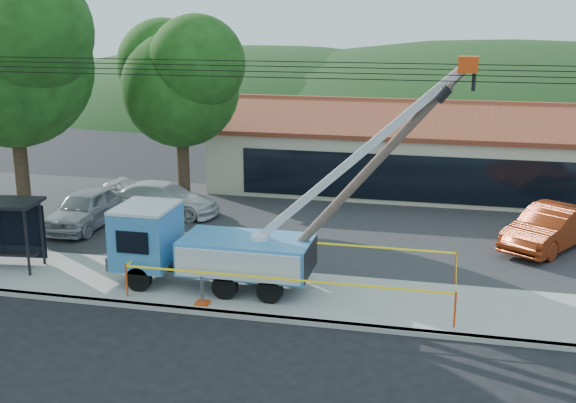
# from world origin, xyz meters

# --- Properties ---
(ground) EXTENTS (120.00, 120.00, 0.00)m
(ground) POSITION_xyz_m (0.00, 0.00, 0.00)
(ground) COLOR black
(ground) RESTS_ON ground
(curb) EXTENTS (60.00, 0.25, 0.15)m
(curb) POSITION_xyz_m (0.00, 2.10, 0.07)
(curb) COLOR #9B9891
(curb) RESTS_ON ground
(sidewalk) EXTENTS (60.00, 4.00, 0.15)m
(sidewalk) POSITION_xyz_m (0.00, 4.00, 0.07)
(sidewalk) COLOR #9B9891
(sidewalk) RESTS_ON ground
(parking_lot) EXTENTS (60.00, 12.00, 0.10)m
(parking_lot) POSITION_xyz_m (0.00, 12.00, 0.05)
(parking_lot) COLOR #28282B
(parking_lot) RESTS_ON ground
(strip_mall) EXTENTS (22.50, 8.53, 4.67)m
(strip_mall) POSITION_xyz_m (4.00, 19.98, 1.88)
(strip_mall) COLOR #C1B799
(strip_mall) RESTS_ON ground
(tree_west_near) EXTENTS (7.56, 6.72, 10.80)m
(tree_west_near) POSITION_xyz_m (-12.00, 8.00, 7.52)
(tree_west_near) COLOR #332316
(tree_west_near) RESTS_ON ground
(tree_lot) EXTENTS (6.30, 5.60, 8.94)m
(tree_lot) POSITION_xyz_m (-7.00, 13.00, 6.21)
(tree_lot) COLOR #332316
(tree_lot) RESTS_ON ground
(hill_west) EXTENTS (78.40, 56.00, 28.00)m
(hill_west) POSITION_xyz_m (-15.00, 55.00, 0.00)
(hill_west) COLOR #1D3C15
(hill_west) RESTS_ON ground
(hill_center) EXTENTS (89.60, 64.00, 32.00)m
(hill_center) POSITION_xyz_m (10.00, 55.00, 0.00)
(hill_center) COLOR #1D3C15
(hill_center) RESTS_ON ground
(utility_truck) EXTENTS (11.44, 3.55, 7.66)m
(utility_truck) POSITION_xyz_m (-2.68, 4.09, 1.56)
(utility_truck) COLOR black
(utility_truck) RESTS_ON ground
(leaning_pole) EXTENTS (6.55, 1.63, 7.61)m
(leaning_pole) POSITION_xyz_m (2.40, 4.28, 4.22)
(leaning_pole) COLOR brown
(leaning_pole) RESTS_ON ground
(bus_shelter) EXTENTS (2.76, 1.90, 2.49)m
(bus_shelter) POSITION_xyz_m (-10.26, 4.16, 1.97)
(bus_shelter) COLOR black
(bus_shelter) RESTS_ON ground
(caution_tape) EXTENTS (10.32, 3.73, 1.08)m
(caution_tape) POSITION_xyz_m (0.17, 4.39, 0.94)
(caution_tape) COLOR #EE420C
(caution_tape) RESTS_ON ground
(car_silver) EXTENTS (1.94, 4.78, 1.62)m
(car_silver) POSITION_xyz_m (-10.07, 9.41, 0.00)
(car_silver) COLOR #A1A3A8
(car_silver) RESTS_ON ground
(car_red) EXTENTS (4.17, 5.18, 1.65)m
(car_red) POSITION_xyz_m (8.82, 10.92, 0.00)
(car_red) COLOR maroon
(car_red) RESTS_ON ground
(car_white) EXTENTS (5.16, 2.29, 1.47)m
(car_white) POSITION_xyz_m (-7.58, 11.96, 0.00)
(car_white) COLOR silver
(car_white) RESTS_ON ground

